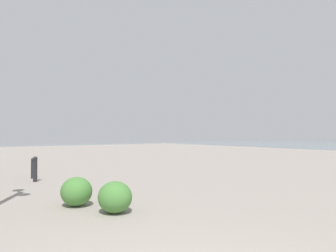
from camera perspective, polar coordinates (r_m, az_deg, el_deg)
The scene contains 4 objects.
bollard_near at distance 10.06m, azimuth -23.79°, elevation -7.35°, with size 0.13×0.13×0.77m.
bollard_mid at distance 10.87m, azimuth -24.16°, elevation -7.17°, with size 0.13×0.13×0.67m.
shrub_low at distance 6.48m, azimuth -16.90°, elevation -11.75°, with size 0.68×0.61×0.58m.
shrub_round at distance 5.77m, azimuth -9.99°, elevation -13.09°, with size 0.68×0.61×0.58m.
Camera 1 is at (-1.45, 1.13, 1.45)m, focal length 32.27 mm.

